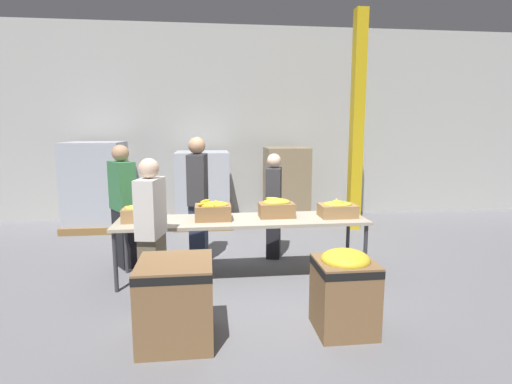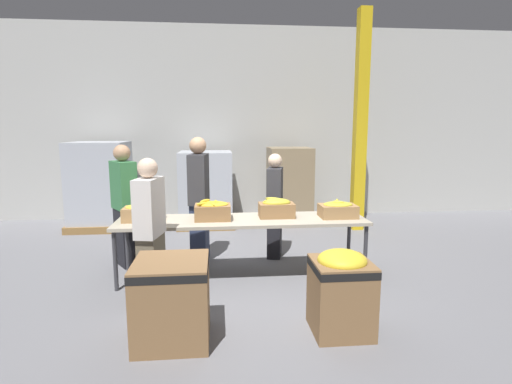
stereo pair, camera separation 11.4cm
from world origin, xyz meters
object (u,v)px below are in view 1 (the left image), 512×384
(volunteer_3, at_px, (152,233))
(donation_bin_1, at_px, (344,288))
(pallet_stack_0, at_px, (286,186))
(banana_box_1, at_px, (213,210))
(banana_box_2, at_px, (276,208))
(pallet_stack_1, at_px, (203,189))
(pallet_stack_2, at_px, (96,186))
(volunteer_2, at_px, (198,200))
(volunteer_1, at_px, (123,207))
(support_pillar, at_px, (357,123))
(banana_box_0, at_px, (143,212))
(sorting_table, at_px, (242,223))
(donation_bin_0, at_px, (176,298))
(banana_box_3, at_px, (337,209))
(volunteer_0, at_px, (274,206))

(volunteer_3, relative_size, donation_bin_1, 2.01)
(donation_bin_1, height_order, pallet_stack_0, pallet_stack_0)
(banana_box_1, bearing_deg, banana_box_2, 4.30)
(banana_box_2, distance_m, pallet_stack_1, 3.00)
(banana_box_1, bearing_deg, donation_bin_1, -51.41)
(pallet_stack_2, bearing_deg, volunteer_2, -47.54)
(volunteer_1, bearing_deg, support_pillar, 80.48)
(banana_box_2, bearing_deg, banana_box_0, -178.93)
(pallet_stack_1, bearing_deg, sorting_table, -79.47)
(volunteer_3, height_order, pallet_stack_1, volunteer_3)
(banana_box_0, distance_m, pallet_stack_1, 2.95)
(sorting_table, xyz_separation_m, support_pillar, (2.32, 2.27, 1.28))
(banana_box_2, height_order, donation_bin_0, banana_box_2)
(sorting_table, height_order, support_pillar, support_pillar)
(banana_box_0, xyz_separation_m, pallet_stack_0, (2.36, 2.86, -0.12))
(banana_box_2, height_order, banana_box_3, banana_box_2)
(banana_box_1, xyz_separation_m, volunteer_3, (-0.66, -0.67, -0.09))
(pallet_stack_2, bearing_deg, support_pillar, -7.08)
(pallet_stack_1, bearing_deg, banana_box_3, -58.64)
(donation_bin_0, height_order, pallet_stack_1, pallet_stack_1)
(banana_box_3, relative_size, volunteer_3, 0.29)
(support_pillar, xyz_separation_m, pallet_stack_1, (-2.86, 0.62, -1.29))
(banana_box_3, xyz_separation_m, volunteer_1, (-2.82, 0.62, -0.03))
(pallet_stack_2, bearing_deg, volunteer_0, -34.29)
(banana_box_0, bearing_deg, volunteer_2, 46.10)
(banana_box_2, distance_m, volunteer_1, 2.10)
(banana_box_1, height_order, volunteer_3, volunteer_3)
(banana_box_3, relative_size, pallet_stack_1, 0.32)
(volunteer_2, distance_m, donation_bin_0, 2.28)
(banana_box_1, relative_size, support_pillar, 0.11)
(volunteer_1, height_order, pallet_stack_2, volunteer_1)
(volunteer_2, distance_m, pallet_stack_1, 2.18)
(pallet_stack_0, distance_m, pallet_stack_1, 1.66)
(banana_box_1, height_order, pallet_stack_0, pallet_stack_0)
(banana_box_3, xyz_separation_m, pallet_stack_2, (-3.78, 2.89, -0.06))
(banana_box_3, distance_m, volunteer_1, 2.89)
(banana_box_2, xyz_separation_m, volunteer_2, (-1.02, 0.66, -0.00))
(donation_bin_0, relative_size, support_pillar, 0.19)
(donation_bin_1, bearing_deg, pallet_stack_1, 107.26)
(donation_bin_1, relative_size, support_pillar, 0.20)
(donation_bin_0, xyz_separation_m, donation_bin_1, (1.55, -0.00, 0.02))
(support_pillar, distance_m, pallet_stack_2, 5.04)
(volunteer_2, bearing_deg, banana_box_1, 22.23)
(banana_box_0, bearing_deg, pallet_stack_1, 76.28)
(volunteer_1, bearing_deg, banana_box_3, 44.97)
(volunteer_1, xyz_separation_m, volunteer_3, (0.55, -1.28, -0.04))
(support_pillar, height_order, pallet_stack_1, support_pillar)
(volunteer_0, xyz_separation_m, volunteer_1, (-2.11, -0.17, 0.07))
(sorting_table, height_order, donation_bin_0, sorting_table)
(pallet_stack_2, bearing_deg, volunteer_1, -67.14)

